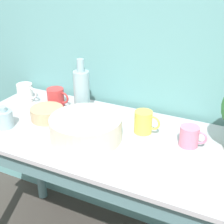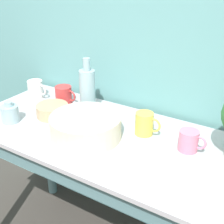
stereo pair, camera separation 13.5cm
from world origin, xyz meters
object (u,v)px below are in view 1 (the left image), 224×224
Objects in this scene: mug_pink at (190,136)px; mug_red at (56,97)px; bowl_small_tan at (47,113)px; bottle_short at (4,119)px; mug_white at (25,93)px; mug_yellow at (144,122)px; bowl_wash_large at (86,128)px; bottle_tall at (82,91)px.

mug_red is (-0.75, 0.09, 0.00)m from mug_pink.
mug_red reaches higher than bowl_small_tan.
bottle_short is 0.31m from mug_white.
mug_red is at bearing 172.86° from mug_pink.
mug_pink is at bearing -7.14° from mug_red.
bowl_wash_large is at bearing -141.98° from mug_yellow.
mug_pink is at bearing -6.19° from mug_yellow.
mug_red is 0.16m from bowl_small_tan.
bottle_tall is at bearing 170.84° from mug_yellow.
mug_red is (-0.32, 0.23, -0.00)m from bowl_wash_large.
mug_yellow is at bearing -7.53° from mug_red.
bottle_tall is 2.45× the size of mug_pink.
mug_yellow is at bearing 21.36° from bottle_short.
bowl_small_tan is (-0.69, -0.06, -0.01)m from mug_pink.
bottle_short is 0.83× the size of mug_red.
mug_red is 0.19m from mug_white.
bottle_tall is at bearing 124.09° from bowl_wash_large.
mug_white is (-0.51, 0.21, -0.00)m from bowl_wash_large.
bowl_wash_large is 0.28m from bowl_small_tan.
bowl_wash_large reaches higher than mug_red.
bottle_short is at bearing -130.33° from bottle_tall.
mug_red is 0.53m from mug_yellow.
mug_red is 1.05× the size of mug_yellow.
mug_pink is 0.70m from bowl_small_tan.
bowl_small_tan is (0.13, 0.15, -0.01)m from bottle_short.
bottle_short reaches higher than bowl_small_tan.
mug_pink is 0.75m from mug_red.
bowl_wash_large is 2.71× the size of mug_pink.
mug_pink is at bearing 14.62° from bottle_short.
bottle_tall is 2.32× the size of mug_white.
mug_yellow is (0.21, 0.16, 0.00)m from bowl_wash_large.
bottle_tall reaches higher than bowl_small_tan.
mug_red is at bearing 108.80° from bowl_small_tan.
mug_white is at bearing 151.50° from bowl_small_tan.
bottle_tall is 2.24× the size of mug_red.
mug_yellow is (0.61, 0.24, 0.01)m from bottle_short.
mug_pink is 0.22m from mug_yellow.
bottle_short is at bearing -69.12° from mug_white.
bottle_short is 0.87× the size of mug_yellow.
mug_pink is 0.92× the size of mug_red.
mug_red is 0.79× the size of bowl_small_tan.
mug_white reaches higher than bowl_small_tan.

